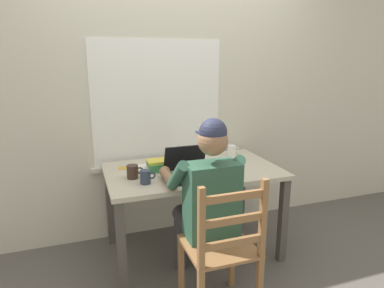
% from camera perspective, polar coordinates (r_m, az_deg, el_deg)
% --- Properties ---
extents(ground_plane, '(8.00, 8.00, 0.00)m').
position_cam_1_polar(ground_plane, '(3.06, 0.09, -17.37)').
color(ground_plane, '#56514C').
extents(back_wall, '(6.00, 0.08, 2.60)m').
position_cam_1_polar(back_wall, '(3.09, -2.98, 8.48)').
color(back_wall, beige).
rests_on(back_wall, ground).
extents(desk, '(1.37, 0.82, 0.74)m').
position_cam_1_polar(desk, '(2.78, 0.10, -5.98)').
color(desk, '#BCB29E').
rests_on(desk, ground).
extents(seated_person, '(0.50, 0.60, 1.25)m').
position_cam_1_polar(seated_person, '(2.32, 2.34, -9.01)').
color(seated_person, '#2D5642').
rests_on(seated_person, ground).
extents(wooden_chair, '(0.42, 0.42, 0.95)m').
position_cam_1_polar(wooden_chair, '(2.19, 5.09, -17.16)').
color(wooden_chair, olive).
rests_on(wooden_chair, ground).
extents(laptop, '(0.33, 0.31, 0.22)m').
position_cam_1_polar(laptop, '(2.56, -0.53, -4.33)').
color(laptop, black).
rests_on(laptop, desk).
extents(computer_mouse, '(0.06, 0.10, 0.03)m').
position_cam_1_polar(computer_mouse, '(2.59, 5.30, -5.02)').
color(computer_mouse, black).
rests_on(computer_mouse, desk).
extents(coffee_mug_white, '(0.11, 0.07, 0.10)m').
position_cam_1_polar(coffee_mug_white, '(3.12, 6.69, -1.08)').
color(coffee_mug_white, white).
rests_on(coffee_mug_white, desk).
extents(coffee_mug_dark, '(0.12, 0.08, 0.10)m').
position_cam_1_polar(coffee_mug_dark, '(2.56, -9.88, -4.60)').
color(coffee_mug_dark, '#38281E').
rests_on(coffee_mug_dark, desk).
extents(coffee_mug_spare, '(0.11, 0.07, 0.10)m').
position_cam_1_polar(coffee_mug_spare, '(2.44, -7.77, -5.49)').
color(coffee_mug_spare, '#2D384C').
rests_on(coffee_mug_spare, desk).
extents(book_stack_main, '(0.19, 0.16, 0.08)m').
position_cam_1_polar(book_stack_main, '(2.72, -5.50, -3.52)').
color(book_stack_main, '#38844C').
rests_on(book_stack_main, desk).
extents(paper_pile_near_laptop, '(0.20, 0.17, 0.02)m').
position_cam_1_polar(paper_pile_near_laptop, '(2.78, -7.29, -3.86)').
color(paper_pile_near_laptop, white).
rests_on(paper_pile_near_laptop, desk).
extents(landscape_photo_print, '(0.15, 0.12, 0.00)m').
position_cam_1_polar(landscape_photo_print, '(2.82, -10.87, -3.95)').
color(landscape_photo_print, gold).
rests_on(landscape_photo_print, desk).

